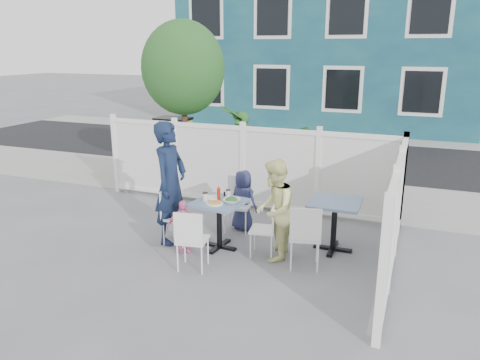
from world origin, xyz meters
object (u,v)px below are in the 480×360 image
(woman, at_px, (274,210))
(toddler, at_px, (183,226))
(chair_right, at_px, (268,225))
(man, at_px, (170,183))
(spare_table, at_px, (335,212))
(chair_left, at_px, (173,212))
(utility_cabinet, at_px, (174,148))
(boy, at_px, (243,200))
(chair_near, at_px, (191,236))
(chair_back, at_px, (238,200))
(main_table, at_px, (219,212))

(woman, relative_size, toddler, 1.82)
(chair_right, bearing_deg, man, 81.52)
(spare_table, bearing_deg, chair_left, -165.51)
(utility_cabinet, relative_size, toddler, 1.65)
(utility_cabinet, distance_m, boy, 3.87)
(chair_right, distance_m, boy, 1.13)
(boy, bearing_deg, chair_near, 99.53)
(chair_right, bearing_deg, woman, -118.55)
(spare_table, distance_m, chair_back, 1.69)
(utility_cabinet, distance_m, chair_near, 5.14)
(main_table, height_order, man, man)
(woman, bearing_deg, main_table, -100.65)
(woman, distance_m, toddler, 1.42)
(main_table, bearing_deg, spare_table, 18.49)
(chair_near, distance_m, woman, 1.27)
(utility_cabinet, distance_m, woman, 5.09)
(chair_left, relative_size, boy, 0.85)
(main_table, height_order, boy, boy)
(main_table, distance_m, woman, 0.91)
(spare_table, relative_size, woman, 0.53)
(chair_right, distance_m, chair_back, 1.14)
(chair_right, bearing_deg, boy, 31.09)
(chair_near, bearing_deg, woman, 31.08)
(main_table, bearing_deg, chair_back, 90.40)
(chair_left, height_order, chair_right, chair_left)
(utility_cabinet, height_order, chair_near, utility_cabinet)
(spare_table, distance_m, man, 2.58)
(spare_table, bearing_deg, toddler, -157.22)
(chair_left, bearing_deg, chair_right, 89.39)
(chair_left, bearing_deg, man, -139.58)
(chair_near, bearing_deg, utility_cabinet, 111.56)
(chair_right, height_order, chair_near, chair_near)
(chair_right, xyz_separation_m, chair_near, (-0.83, -0.86, 0.03))
(utility_cabinet, xyz_separation_m, man, (1.92, -3.53, 0.29))
(chair_near, bearing_deg, chair_right, 35.59)
(main_table, xyz_separation_m, chair_near, (-0.05, -0.86, -0.07))
(main_table, distance_m, chair_right, 0.80)
(man, bearing_deg, chair_left, -137.22)
(chair_back, distance_m, chair_near, 1.68)
(main_table, relative_size, chair_near, 0.90)
(boy, bearing_deg, chair_right, 143.19)
(man, bearing_deg, woman, -91.52)
(main_table, height_order, chair_near, chair_near)
(spare_table, height_order, chair_back, chair_back)
(chair_near, relative_size, woman, 0.59)
(utility_cabinet, xyz_separation_m, chair_right, (3.53, -3.52, -0.19))
(utility_cabinet, relative_size, chair_left, 1.54)
(spare_table, height_order, chair_right, chair_right)
(spare_table, distance_m, chair_near, 2.22)
(chair_right, bearing_deg, spare_table, -66.26)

